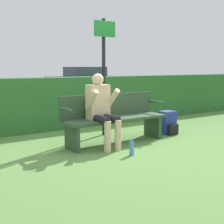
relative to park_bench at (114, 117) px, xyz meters
name	(u,v)px	position (x,y,z in m)	size (l,w,h in m)	color
ground_plane	(116,143)	(0.00, -0.07, -0.47)	(40.00, 40.00, 0.00)	#5B8942
hedge_back	(68,102)	(0.00, 1.82, 0.10)	(12.00, 0.55, 1.14)	#2D662D
park_bench	(114,117)	(0.00, 0.00, 0.00)	(1.99, 0.49, 0.88)	#334C33
person_seated	(101,107)	(-0.34, -0.13, 0.23)	(0.51, 0.62, 1.26)	beige
backpack	(168,123)	(1.35, 0.00, -0.24)	(0.31, 0.35, 0.47)	#283893
water_bottle	(132,148)	(-0.25, -0.85, -0.35)	(0.07, 0.07, 0.24)	#4C8CCC
signpost	(104,67)	(0.21, 0.64, 0.90)	(0.48, 0.09, 2.29)	black
parked_car	(85,79)	(5.76, 11.30, 0.18)	(4.26, 2.06, 1.37)	black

